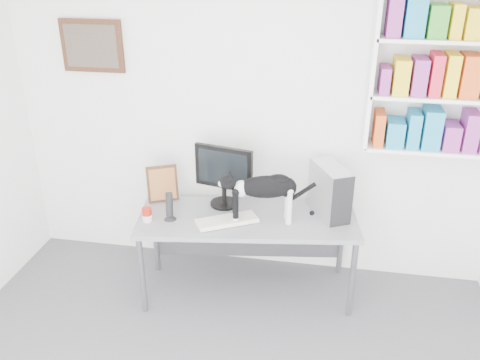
% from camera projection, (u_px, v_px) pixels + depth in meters
% --- Properties ---
extents(room, '(4.01, 4.01, 2.70)m').
position_uv_depth(room, '(184.00, 253.00, 2.35)').
color(room, '#4F4F54').
rests_on(room, ground).
extents(bookshelf, '(1.03, 0.28, 1.24)m').
position_uv_depth(bookshelf, '(445.00, 69.00, 3.57)').
color(bookshelf, white).
rests_on(bookshelf, room).
extents(wall_art, '(0.52, 0.04, 0.42)m').
position_uv_depth(wall_art, '(92.00, 46.00, 4.08)').
color(wall_art, '#482B17').
rests_on(wall_art, room).
extents(desk, '(1.78, 0.90, 0.71)m').
position_uv_depth(desk, '(247.00, 255.00, 4.12)').
color(desk, gray).
rests_on(desk, room).
extents(monitor, '(0.53, 0.34, 0.52)m').
position_uv_depth(monitor, '(224.00, 176.00, 4.04)').
color(monitor, black).
rests_on(monitor, desk).
extents(keyboard, '(0.49, 0.38, 0.04)m').
position_uv_depth(keyboard, '(227.00, 220.00, 3.88)').
color(keyboard, silver).
rests_on(keyboard, desk).
extents(pc_tower, '(0.35, 0.45, 0.41)m').
position_uv_depth(pc_tower, '(330.00, 191.00, 3.93)').
color(pc_tower, silver).
rests_on(pc_tower, desk).
extents(speaker, '(0.11, 0.11, 0.23)m').
position_uv_depth(speaker, '(169.00, 206.00, 3.89)').
color(speaker, black).
rests_on(speaker, desk).
extents(leaning_print, '(0.27, 0.20, 0.31)m').
position_uv_depth(leaning_print, '(162.00, 183.00, 4.16)').
color(leaning_print, '#482B17').
rests_on(leaning_print, desk).
extents(soup_can, '(0.08, 0.08, 0.11)m').
position_uv_depth(soup_can, '(147.00, 215.00, 3.88)').
color(soup_can, '#A2170D').
rests_on(soup_can, desk).
extents(cat, '(0.68, 0.32, 0.40)m').
position_uv_depth(cat, '(264.00, 199.00, 3.81)').
color(cat, black).
rests_on(cat, desk).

